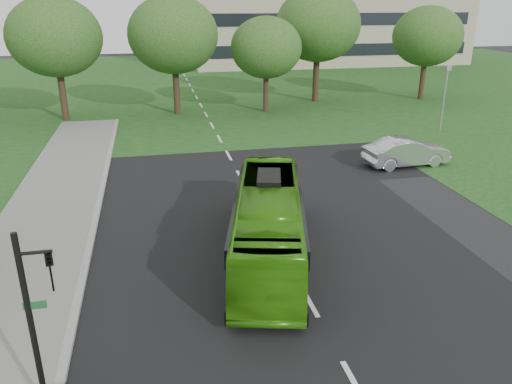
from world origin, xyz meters
TOP-DOWN VIEW (x-y plane):
  - ground at (0.00, 0.00)m, footprint 160.00×160.00m
  - street_surfaces at (-0.38, 22.75)m, footprint 120.00×120.00m
  - tree_park_a at (-11.07, 26.40)m, footprint 6.97×6.97m
  - tree_park_b at (-2.27, 26.77)m, footprint 7.12×7.12m
  - tree_park_c at (5.12, 26.13)m, footprint 5.82×5.82m
  - tree_park_d at (10.70, 29.76)m, footprint 7.59×7.59m
  - tree_park_e at (20.96, 28.75)m, footprint 6.35×6.35m
  - bus at (-0.58, 1.05)m, footprint 4.46×9.82m
  - sedan at (9.60, 10.00)m, footprint 5.01×2.10m
  - traffic_light at (-7.05, -5.36)m, footprint 0.75×0.22m
  - camera_pole at (16.00, 17.01)m, footprint 0.40×0.35m

SIDE VIEW (x-z plane):
  - ground at x=0.00m, z-range 0.00..0.00m
  - street_surfaces at x=-0.38m, z-range -0.05..0.10m
  - sedan at x=9.60m, z-range 0.00..1.61m
  - bus at x=-0.58m, z-range 0.00..2.66m
  - traffic_light at x=-7.05m, z-range 0.40..5.03m
  - camera_pole at x=16.00m, z-range 0.67..5.29m
  - tree_park_c at x=5.12m, z-range 1.38..9.11m
  - tree_park_e at x=20.96m, z-range 1.52..9.99m
  - tree_park_a at x=-11.07m, z-range 1.65..10.92m
  - tree_park_b at x=-2.27m, z-range 1.63..10.97m
  - tree_park_d at x=10.70m, z-range 1.78..11.82m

